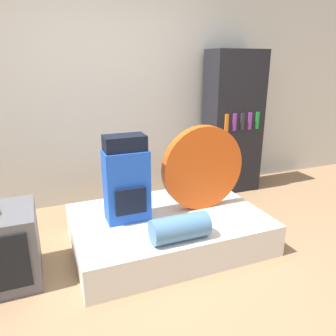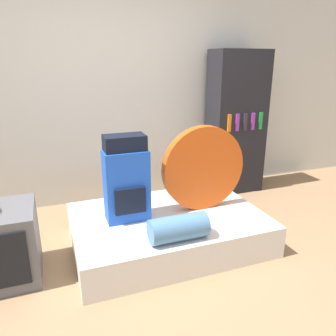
{
  "view_description": "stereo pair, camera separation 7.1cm",
  "coord_description": "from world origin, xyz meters",
  "px_view_note": "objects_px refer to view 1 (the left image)",
  "views": [
    {
      "loc": [
        -0.8,
        -1.92,
        1.62
      ],
      "look_at": [
        0.22,
        0.59,
        0.74
      ],
      "focal_mm": 35.0,
      "sensor_mm": 36.0,
      "label": 1
    },
    {
      "loc": [
        -0.73,
        -1.95,
        1.62
      ],
      "look_at": [
        0.22,
        0.59,
        0.74
      ],
      "focal_mm": 35.0,
      "sensor_mm": 36.0,
      "label": 2
    }
  ],
  "objects_px": {
    "backpack": "(126,180)",
    "sleeping_roll": "(180,228)",
    "tent_bag": "(203,168)",
    "bookshelf": "(233,123)"
  },
  "relations": [
    {
      "from": "backpack",
      "to": "sleeping_roll",
      "type": "height_order",
      "value": "backpack"
    },
    {
      "from": "sleeping_roll",
      "to": "tent_bag",
      "type": "bearing_deg",
      "value": 47.3
    },
    {
      "from": "backpack",
      "to": "sleeping_roll",
      "type": "bearing_deg",
      "value": -60.29
    },
    {
      "from": "backpack",
      "to": "tent_bag",
      "type": "height_order",
      "value": "tent_bag"
    },
    {
      "from": "backpack",
      "to": "bookshelf",
      "type": "height_order",
      "value": "bookshelf"
    },
    {
      "from": "tent_bag",
      "to": "sleeping_roll",
      "type": "height_order",
      "value": "tent_bag"
    },
    {
      "from": "sleeping_roll",
      "to": "bookshelf",
      "type": "height_order",
      "value": "bookshelf"
    },
    {
      "from": "backpack",
      "to": "bookshelf",
      "type": "distance_m",
      "value": 1.9
    },
    {
      "from": "backpack",
      "to": "sleeping_roll",
      "type": "distance_m",
      "value": 0.63
    },
    {
      "from": "tent_bag",
      "to": "sleeping_roll",
      "type": "xyz_separation_m",
      "value": [
        -0.44,
        -0.47,
        -0.29
      ]
    }
  ]
}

